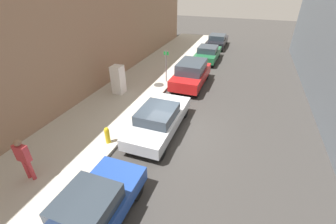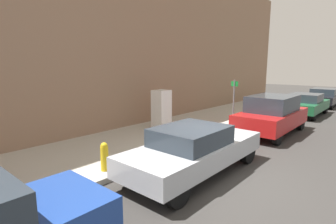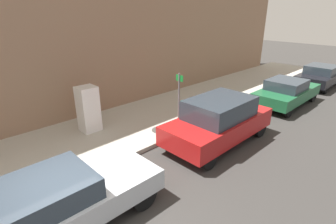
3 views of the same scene
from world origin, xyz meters
name	(u,v)px [view 1 (image 1 of 3)]	position (x,y,z in m)	size (l,w,h in m)	color
ground_plane	(167,131)	(0.00, 0.00, 0.00)	(80.00, 80.00, 0.00)	#383533
sidewalk_slab	(103,116)	(-3.82, 0.00, 0.08)	(4.25, 44.00, 0.16)	#B2ADA0
building_facade_near	(32,28)	(-7.17, 0.00, 4.52)	(2.45, 39.60, 9.04)	#937056
discarded_refrigerator	(118,80)	(-4.38, 2.82, 1.07)	(0.67, 0.73, 1.81)	white
manhole_cover	(159,85)	(-2.41, 4.83, 0.17)	(0.70, 0.70, 0.02)	#47443F
street_sign_post	(166,64)	(-2.14, 5.61, 1.44)	(0.36, 0.07, 2.26)	slate
fire_hydrant	(107,135)	(-2.16, -1.97, 0.58)	(0.22, 0.22, 0.82)	gold
pedestrian_walking_far	(23,157)	(-3.66, -4.80, 1.21)	(0.52, 0.24, 1.79)	#B73338
parked_hatchback_blue	(92,210)	(-0.36, -5.49, 0.75)	(1.73, 3.90, 1.46)	#23479E
parked_sedan_silver	(159,119)	(-0.36, -0.19, 0.74)	(1.84, 4.78, 1.41)	silver
parked_suv_red	(191,73)	(-0.36, 5.88, 0.90)	(1.94, 4.48, 1.75)	red
parked_sedan_green	(208,53)	(-0.36, 11.84, 0.72)	(1.84, 4.33, 1.39)	#1E6038
parked_sedan_dark	(217,41)	(-0.36, 17.16, 0.71)	(1.86, 4.53, 1.37)	black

